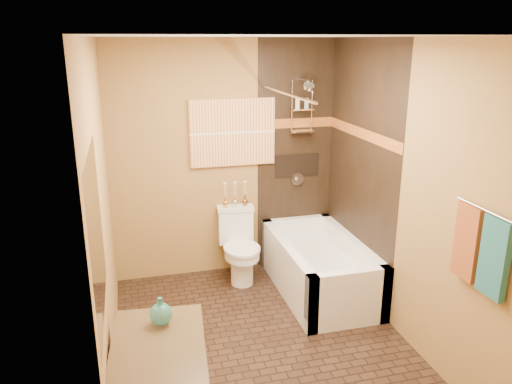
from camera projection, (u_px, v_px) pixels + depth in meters
name	position (u px, v px, depth m)	size (l,w,h in m)	color
floor	(263.00, 343.00, 4.25)	(3.00, 3.00, 0.00)	black
wall_left	(104.00, 218.00, 3.59)	(0.02, 3.00, 2.50)	olive
wall_right	(401.00, 192.00, 4.18)	(0.02, 3.00, 2.50)	olive
wall_back	(225.00, 161.00, 5.27)	(2.40, 0.02, 2.50)	olive
wall_front	(345.00, 296.00, 2.50)	(2.40, 0.02, 2.50)	olive
ceiling	(265.00, 36.00, 3.52)	(3.00, 3.00, 0.00)	silver
alcove_tile_back	(295.00, 157.00, 5.45)	(0.85, 0.01, 2.50)	black
alcove_tile_right	(360.00, 171.00, 4.87)	(0.01, 1.50, 2.50)	black
mosaic_band_back	(296.00, 123.00, 5.33)	(0.85, 0.01, 0.10)	brown
mosaic_band_right	(361.00, 133.00, 4.76)	(0.01, 1.50, 0.10)	brown
alcove_niche	(297.00, 165.00, 5.48)	(0.50, 0.01, 0.25)	black
shower_fixtures	(302.00, 120.00, 5.23)	(0.24, 0.33, 1.16)	silver
curtain_rod	(285.00, 93.00, 4.45)	(0.03, 0.03, 1.55)	silver
towel_bar	(485.00, 210.00, 3.14)	(0.02, 0.02, 0.55)	silver
towel_teal	(495.00, 258.00, 3.10)	(0.05, 0.22, 0.52)	#1B545B
towel_rust	(467.00, 242.00, 3.34)	(0.05, 0.22, 0.52)	brown
sunset_painting	(233.00, 133.00, 5.18)	(0.90, 0.04, 0.70)	orange
vanity_mirror	(97.00, 236.00, 2.60)	(0.01, 1.00, 0.90)	white
bathtub	(319.00, 271.00, 5.08)	(0.80, 1.50, 0.55)	white
toilet	(239.00, 245.00, 5.28)	(0.40, 0.59, 0.77)	white
teal_bottle	(161.00, 311.00, 3.07)	(0.14, 0.14, 0.22)	#297B73
bud_vases	(235.00, 194.00, 5.29)	(0.27, 0.06, 0.27)	gold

